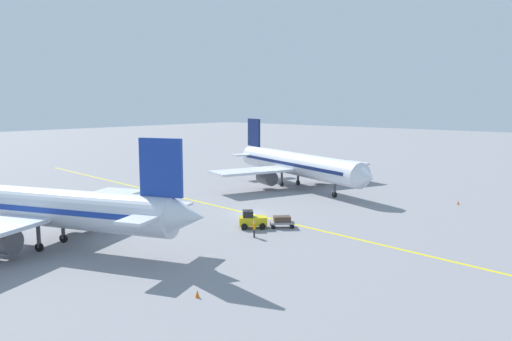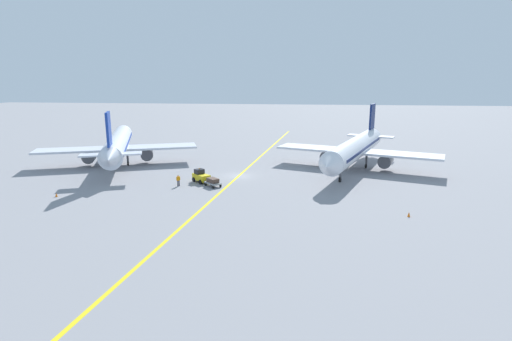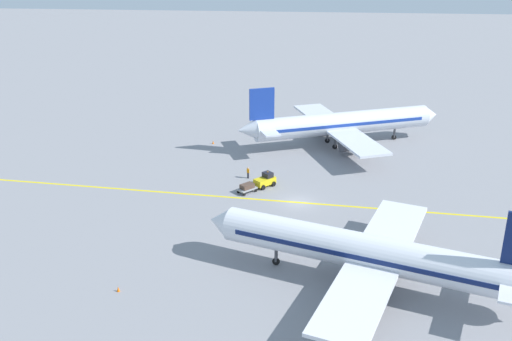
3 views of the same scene
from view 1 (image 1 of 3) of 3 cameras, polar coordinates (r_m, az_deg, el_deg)
name	(u,v)px [view 1 (image 1 of 3)]	position (r m, az deg, el deg)	size (l,w,h in m)	color
ground_plane	(250,214)	(61.35, -0.65, -4.98)	(400.00, 400.00, 0.00)	gray
apron_yellow_centreline	(250,214)	(61.35, -0.65, -4.98)	(0.40, 120.00, 0.01)	yellow
airplane_at_gate	(37,207)	(51.76, -23.78, -3.86)	(27.93, 34.08, 10.60)	silver
airplane_adjacent_stand	(296,164)	(80.13, 4.54, 0.71)	(28.17, 34.54, 10.60)	silver
baggage_tug_white	(252,220)	(54.43, -0.46, -5.66)	(3.20, 3.16, 2.11)	gold
baggage_cart_trailing	(282,221)	(54.81, 2.99, -5.73)	(2.85, 2.81, 1.24)	gray
ground_crew_worker	(254,229)	(50.75, -0.21, -6.66)	(0.48, 0.39, 1.68)	#23232D
traffic_cone_near_nose	(197,294)	(36.23, -6.73, -13.81)	(0.32, 0.32, 0.55)	orange
traffic_cone_mid_apron	(458,203)	(72.05, 22.10, -3.42)	(0.32, 0.32, 0.55)	orange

